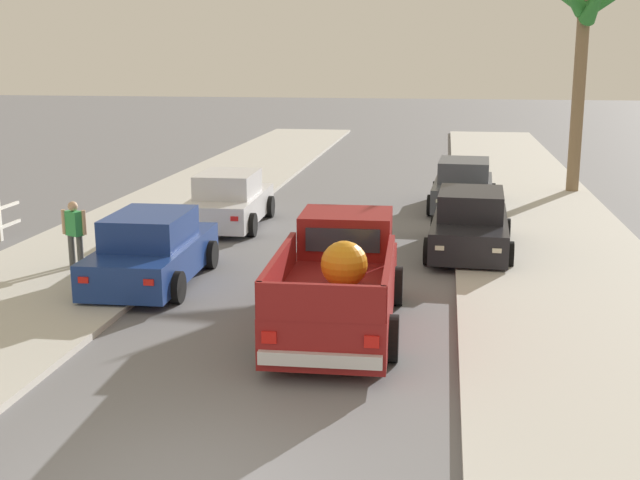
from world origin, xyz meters
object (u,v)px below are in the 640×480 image
(pickup_truck, at_px, (339,282))
(car_right_near, at_px, (463,186))
(palm_tree_left_mid, at_px, (585,22))
(pedestrian, at_px, (75,231))
(car_right_mid, at_px, (229,201))
(car_left_near, at_px, (152,251))
(car_left_mid, at_px, (470,224))

(pickup_truck, height_order, car_right_near, pickup_truck)
(car_right_near, height_order, palm_tree_left_mid, palm_tree_left_mid)
(car_right_near, xyz_separation_m, palm_tree_left_mid, (3.87, 3.48, 5.07))
(car_right_near, bearing_deg, pedestrian, -134.65)
(car_right_near, relative_size, car_right_mid, 1.01)
(pickup_truck, xyz_separation_m, car_right_mid, (-4.19, 7.92, -0.08))
(car_left_near, height_order, palm_tree_left_mid, palm_tree_left_mid)
(pickup_truck, distance_m, car_left_near, 4.72)
(pedestrian, bearing_deg, car_right_mid, 67.83)
(car_left_near, distance_m, pedestrian, 2.17)
(pickup_truck, distance_m, palm_tree_left_mid, 17.00)
(car_left_near, xyz_separation_m, car_right_mid, (0.07, 5.88, 0.00))
(pedestrian, bearing_deg, palm_tree_left_mid, 44.36)
(pickup_truck, height_order, pedestrian, pickup_truck)
(palm_tree_left_mid, bearing_deg, pedestrian, -135.64)
(car_left_mid, relative_size, pedestrian, 2.72)
(car_left_near, bearing_deg, car_right_mid, 89.31)
(car_right_near, relative_size, palm_tree_left_mid, 0.59)
(car_left_near, xyz_separation_m, car_left_mid, (6.71, 3.72, 0.00))
(car_right_mid, bearing_deg, car_right_near, 28.69)
(pickup_truck, xyz_separation_m, car_right_near, (2.39, 11.52, -0.08))
(car_right_mid, height_order, palm_tree_left_mid, palm_tree_left_mid)
(pickup_truck, xyz_separation_m, pedestrian, (-6.31, 2.71, 0.12))
(pickup_truck, height_order, car_left_mid, pickup_truck)
(pickup_truck, xyz_separation_m, palm_tree_left_mid, (6.26, 15.00, 4.99))
(car_left_near, xyz_separation_m, car_right_near, (6.65, 9.48, 0.00))
(car_left_near, xyz_separation_m, pedestrian, (-2.05, 0.67, 0.20))
(pickup_truck, relative_size, car_right_mid, 1.22)
(pickup_truck, bearing_deg, palm_tree_left_mid, 67.35)
(palm_tree_left_mid, bearing_deg, pickup_truck, -112.65)
(pedestrian, bearing_deg, pickup_truck, -23.22)
(car_right_near, height_order, car_right_mid, same)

